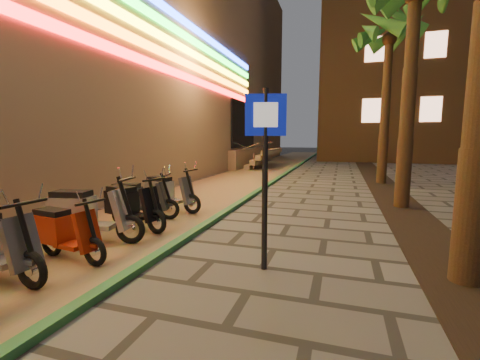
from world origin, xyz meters
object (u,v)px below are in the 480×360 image
(pedestrian_sign, at_px, (265,155))
(scooter_8, at_px, (130,205))
(scooter_10, at_px, (167,192))
(scooter_7, at_px, (86,214))
(scooter_6, at_px, (63,232))
(scooter_9, at_px, (137,199))

(pedestrian_sign, bearing_deg, scooter_8, 143.78)
(scooter_10, bearing_deg, scooter_7, -83.51)
(scooter_6, distance_m, scooter_10, 3.59)
(scooter_6, relative_size, scooter_9, 0.93)
(scooter_10, bearing_deg, scooter_9, -93.38)
(pedestrian_sign, xyz_separation_m, scooter_7, (-3.49, 0.22, -1.17))
(scooter_8, xyz_separation_m, scooter_10, (-0.09, 1.74, 0.00))
(pedestrian_sign, distance_m, scooter_7, 3.69)
(pedestrian_sign, relative_size, scooter_6, 1.77)
(scooter_8, relative_size, scooter_10, 0.99)
(scooter_7, distance_m, scooter_10, 2.78)
(scooter_6, xyz_separation_m, scooter_10, (-0.17, 3.58, 0.06))
(pedestrian_sign, distance_m, scooter_8, 3.73)
(scooter_6, relative_size, scooter_8, 0.90)
(scooter_10, bearing_deg, scooter_6, -78.70)
(pedestrian_sign, xyz_separation_m, scooter_9, (-3.60, 1.96, -1.23))
(scooter_8, bearing_deg, scooter_7, -86.84)
(scooter_9, bearing_deg, scooter_6, -97.49)
(pedestrian_sign, relative_size, scooter_8, 1.59)
(scooter_7, height_order, scooter_8, scooter_7)
(scooter_8, distance_m, scooter_10, 1.74)
(scooter_8, height_order, scooter_10, scooter_10)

